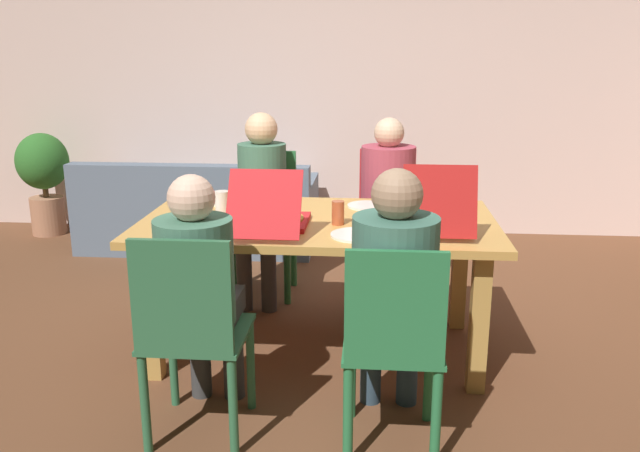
# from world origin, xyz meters

# --- Properties ---
(ground_plane) EXTENTS (20.00, 20.00, 0.00)m
(ground_plane) POSITION_xyz_m (0.00, 0.00, 0.00)
(ground_plane) COLOR brown
(back_wall) EXTENTS (7.46, 0.12, 2.86)m
(back_wall) POSITION_xyz_m (0.00, 2.60, 1.43)
(back_wall) COLOR beige
(back_wall) RESTS_ON ground
(dining_table) EXTENTS (1.89, 1.04, 0.76)m
(dining_table) POSITION_xyz_m (0.00, 0.00, 0.66)
(dining_table) COLOR #C79246
(dining_table) RESTS_ON ground
(chair_0) EXTENTS (0.43, 0.41, 0.97)m
(chair_0) POSITION_xyz_m (-0.45, 0.93, 0.52)
(chair_0) COLOR #29713B
(chair_0) RESTS_ON ground
(person_0) EXTENTS (0.32, 0.52, 1.25)m
(person_0) POSITION_xyz_m (-0.45, 0.79, 0.73)
(person_0) COLOR #393738
(person_0) RESTS_ON ground
(chair_1) EXTENTS (0.41, 0.43, 0.93)m
(chair_1) POSITION_xyz_m (0.38, -0.96, 0.51)
(chair_1) COLOR #277241
(chair_1) RESTS_ON ground
(person_1) EXTENTS (0.35, 0.56, 1.20)m
(person_1) POSITION_xyz_m (0.38, -0.81, 0.71)
(person_1) COLOR #2B3F4D
(person_1) RESTS_ON ground
(chair_2) EXTENTS (0.42, 0.44, 0.94)m
(chair_2) POSITION_xyz_m (-0.45, -0.94, 0.52)
(chair_2) COLOR #2C6541
(chair_2) RESTS_ON ground
(person_2) EXTENTS (0.33, 0.51, 1.16)m
(person_2) POSITION_xyz_m (-0.45, -0.78, 0.68)
(person_2) COLOR #363637
(person_2) RESTS_ON ground
(chair_3) EXTENTS (0.40, 0.44, 0.99)m
(chair_3) POSITION_xyz_m (0.38, 0.95, 0.54)
(chair_3) COLOR red
(chair_3) RESTS_ON ground
(person_3) EXTENTS (0.35, 0.53, 1.22)m
(person_3) POSITION_xyz_m (0.38, 0.80, 0.72)
(person_3) COLOR #40303D
(person_3) RESTS_ON ground
(pizza_box_0) EXTENTS (0.36, 0.56, 0.32)m
(pizza_box_0) POSITION_xyz_m (-0.22, -0.18, 0.81)
(pizza_box_0) COLOR red
(pizza_box_0) RESTS_ON dining_table
(pizza_box_1) EXTENTS (0.35, 0.45, 0.36)m
(pizza_box_1) POSITION_xyz_m (0.60, -0.18, 0.81)
(pizza_box_1) COLOR red
(pizza_box_1) RESTS_ON dining_table
(plate_0) EXTENTS (0.24, 0.24, 0.01)m
(plate_0) POSITION_xyz_m (-0.57, 0.34, 0.77)
(plate_0) COLOR white
(plate_0) RESTS_ON dining_table
(plate_1) EXTENTS (0.26, 0.26, 0.01)m
(plate_1) POSITION_xyz_m (0.21, -0.32, 0.77)
(plate_1) COLOR white
(plate_1) RESTS_ON dining_table
(plate_2) EXTENTS (0.24, 0.24, 0.01)m
(plate_2) POSITION_xyz_m (0.26, 0.30, 0.77)
(plate_2) COLOR white
(plate_2) RESTS_ON dining_table
(plate_3) EXTENTS (0.26, 0.26, 0.01)m
(plate_3) POSITION_xyz_m (-0.70, -0.02, 0.77)
(plate_3) COLOR white
(plate_3) RESTS_ON dining_table
(drinking_glass_0) EXTENTS (0.07, 0.07, 0.14)m
(drinking_glass_0) POSITION_xyz_m (0.64, 0.28, 0.83)
(drinking_glass_0) COLOR silver
(drinking_glass_0) RESTS_ON dining_table
(drinking_glass_1) EXTENTS (0.08, 0.08, 0.12)m
(drinking_glass_1) POSITION_xyz_m (-0.55, 0.10, 0.82)
(drinking_glass_1) COLOR silver
(drinking_glass_1) RESTS_ON dining_table
(drinking_glass_2) EXTENTS (0.06, 0.06, 0.12)m
(drinking_glass_2) POSITION_xyz_m (0.11, -0.11, 0.83)
(drinking_glass_2) COLOR #B04F2B
(drinking_glass_2) RESTS_ON dining_table
(couch) EXTENTS (1.95, 0.90, 0.76)m
(couch) POSITION_xyz_m (-1.18, 1.94, 0.27)
(couch) COLOR slate
(couch) RESTS_ON ground
(potted_plant) EXTENTS (0.46, 0.46, 0.92)m
(potted_plant) POSITION_xyz_m (-2.68, 2.19, 0.56)
(potted_plant) COLOR #AD7455
(potted_plant) RESTS_ON ground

